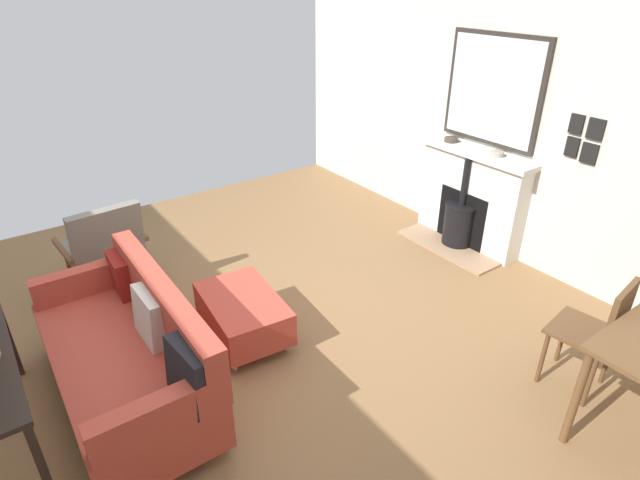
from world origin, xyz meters
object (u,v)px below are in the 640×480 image
(fireplace, at_px, (468,203))
(dining_chair_near_fireplace, at_px, (599,329))
(mantel_bowl_near, at_px, (451,139))
(mantel_bowl_far, at_px, (497,153))
(sofa, at_px, (131,354))
(ottoman, at_px, (243,313))
(armchair_accent, at_px, (104,243))

(fireplace, distance_m, dining_chair_near_fireplace, 2.19)
(mantel_bowl_near, height_order, mantel_bowl_far, mantel_bowl_far)
(sofa, bearing_deg, fireplace, -176.99)
(ottoman, relative_size, dining_chair_near_fireplace, 0.98)
(mantel_bowl_far, distance_m, ottoman, 2.83)
(mantel_bowl_near, distance_m, mantel_bowl_far, 0.57)
(dining_chair_near_fireplace, bearing_deg, fireplace, -117.97)
(mantel_bowl_far, bearing_deg, mantel_bowl_near, -90.00)
(mantel_bowl_near, bearing_deg, fireplace, 85.60)
(mantel_bowl_near, xyz_separation_m, ottoman, (2.70, 0.39, -0.82))
(fireplace, height_order, armchair_accent, fireplace)
(mantel_bowl_near, distance_m, ottoman, 2.85)
(sofa, distance_m, armchair_accent, 1.47)
(mantel_bowl_far, xyz_separation_m, ottoman, (2.70, -0.18, -0.83))
(mantel_bowl_far, height_order, sofa, mantel_bowl_far)
(fireplace, height_order, ottoman, fireplace)
(sofa, distance_m, ottoman, 0.92)
(ottoman, height_order, armchair_accent, armchair_accent)
(mantel_bowl_far, relative_size, sofa, 0.08)
(sofa, xyz_separation_m, armchair_accent, (-0.24, -1.44, 0.13))
(fireplace, distance_m, armchair_accent, 3.56)
(ottoman, relative_size, armchair_accent, 0.98)
(armchair_accent, xyz_separation_m, dining_chair_near_fireplace, (-2.31, 3.19, 0.03))
(sofa, distance_m, dining_chair_near_fireplace, 3.09)
(sofa, bearing_deg, mantel_bowl_near, -171.51)
(sofa, height_order, ottoman, sofa)
(mantel_bowl_far, relative_size, dining_chair_near_fireplace, 0.15)
(mantel_bowl_near, bearing_deg, sofa, 8.49)
(fireplace, distance_m, sofa, 3.58)
(sofa, relative_size, ottoman, 1.99)
(fireplace, relative_size, armchair_accent, 1.45)
(mantel_bowl_near, bearing_deg, armchair_accent, -15.08)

